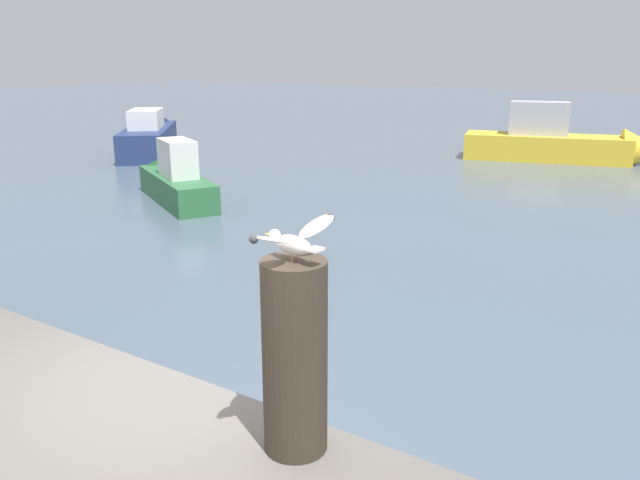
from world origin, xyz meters
TOP-DOWN VIEW (x-y plane):
  - mooring_post at (1.04, -0.27)m, footprint 0.35×0.35m
  - seagull at (1.03, -0.27)m, footprint 0.39×0.61m
  - boat_navy at (-13.92, 12.43)m, footprint 4.54×5.15m
  - boat_green at (-7.86, 7.49)m, footprint 3.92×2.70m
  - boat_yellow at (-1.51, 18.14)m, footprint 6.10×2.80m

SIDE VIEW (x-z plane):
  - boat_green at x=-7.86m, z-range -0.30..1.21m
  - boat_navy at x=-13.92m, z-range -0.26..1.37m
  - boat_yellow at x=-1.51m, z-range -0.46..1.57m
  - mooring_post at x=1.04m, z-range 1.12..2.21m
  - seagull at x=1.03m, z-range 2.23..2.43m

